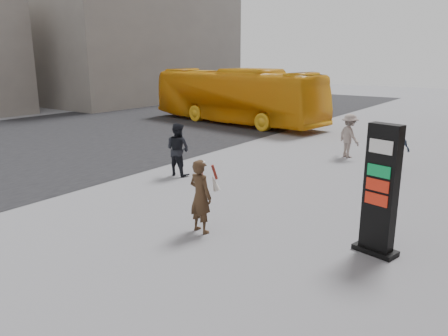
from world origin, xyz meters
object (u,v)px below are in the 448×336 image
Objects in this scene: pedestrian_a at (178,149)px; pedestrian_c at (397,148)px; info_pylon at (381,191)px; woman at (201,195)px; bus at (236,96)px; pedestrian_b at (349,136)px.

pedestrian_c is at bearing -142.86° from pedestrian_a.
info_pylon reaches higher than woman.
bus reaches higher than pedestrian_c.
pedestrian_b is 2.47m from pedestrian_c.
bus is at bearing 146.30° from info_pylon.
pedestrian_a is 1.06× the size of pedestrian_c.
info_pylon is 0.23× the size of bus.
pedestrian_c is (2.07, 7.95, -0.04)m from woman.
info_pylon is 1.59× the size of pedestrian_c.
pedestrian_b is (-3.61, 7.96, -0.47)m from info_pylon.
info_pylon is 17.60m from bus.
pedestrian_a is (-7.21, 2.06, -0.44)m from info_pylon.
pedestrian_a is (-3.66, 3.30, 0.01)m from woman.
woman is at bearing 124.44° from pedestrian_b.
woman is 0.96× the size of pedestrian_a.
bus is 12.31m from pedestrian_c.
woman is at bearing 96.79° from pedestrian_c.
bus reaches higher than info_pylon.
pedestrian_a reaches higher than woman.
pedestrian_b is (8.62, -4.70, -0.72)m from bus.
pedestrian_c is (2.13, -1.25, -0.02)m from pedestrian_b.
bus is (-12.23, 12.66, 0.25)m from info_pylon.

